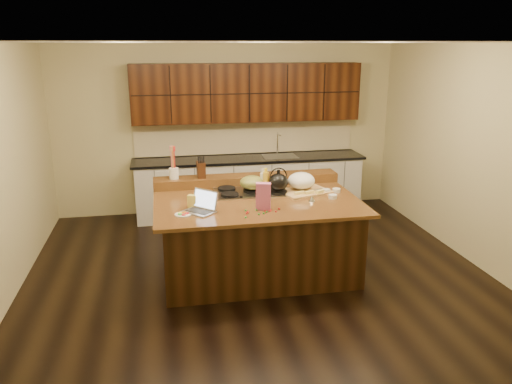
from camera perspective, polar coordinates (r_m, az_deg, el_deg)
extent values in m
cube|color=black|center=(6.22, 0.09, -9.04)|extent=(5.50, 5.00, 0.01)
cube|color=silver|center=(5.61, 0.10, 16.79)|extent=(5.50, 5.00, 0.01)
cube|color=#C1B787|center=(8.19, -3.27, 7.17)|extent=(5.50, 0.01, 2.70)
cube|color=#C1B787|center=(3.45, 8.08, -6.30)|extent=(5.50, 0.01, 2.70)
cube|color=#C1B787|center=(5.91, -27.14, 1.68)|extent=(0.01, 5.00, 2.70)
cube|color=#C1B787|center=(6.84, 23.46, 3.94)|extent=(0.01, 5.00, 2.70)
cube|color=black|center=(6.04, 0.09, -5.23)|extent=(2.22, 1.42, 0.88)
cube|color=black|center=(5.89, 0.09, -1.07)|extent=(2.40, 1.60, 0.04)
cube|color=black|center=(6.53, -1.08, 1.43)|extent=(2.40, 0.30, 0.12)
cube|color=gray|center=(6.16, -0.44, -0.02)|extent=(0.92, 0.52, 0.02)
cylinder|color=black|center=(6.23, -3.37, 0.37)|extent=(0.22, 0.22, 0.03)
cylinder|color=black|center=(6.34, 2.02, 0.65)|extent=(0.22, 0.22, 0.03)
cylinder|color=black|center=(5.99, -3.04, -0.31)|extent=(0.22, 0.22, 0.03)
cylinder|color=black|center=(6.09, 2.56, -0.01)|extent=(0.22, 0.22, 0.03)
cylinder|color=black|center=(6.15, -0.44, 0.18)|extent=(0.22, 0.22, 0.03)
cube|color=silver|center=(8.11, -0.75, 0.58)|extent=(3.60, 0.62, 0.90)
cube|color=black|center=(8.00, -0.76, 3.82)|extent=(3.70, 0.66, 0.04)
cube|color=gray|center=(8.09, 2.74, 4.07)|extent=(0.55, 0.42, 0.01)
cylinder|color=gray|center=(8.23, 2.46, 5.59)|extent=(0.02, 0.02, 0.36)
cube|color=black|center=(7.98, -0.98, 11.29)|extent=(3.60, 0.34, 0.90)
cube|color=#C1B787|center=(8.24, -1.15, 6.19)|extent=(3.60, 0.03, 0.50)
ellipsoid|color=black|center=(6.06, 2.57, 1.13)|extent=(0.28, 0.28, 0.22)
ellipsoid|color=olive|center=(6.13, -0.44, 1.09)|extent=(0.36, 0.36, 0.17)
cube|color=#B7B7BC|center=(5.47, -6.56, -2.27)|extent=(0.39, 0.39, 0.02)
cube|color=black|center=(5.47, -6.56, -2.17)|extent=(0.29, 0.29, 0.00)
cube|color=#B7B7BC|center=(5.51, -5.83, -0.82)|extent=(0.28, 0.28, 0.21)
cube|color=silver|center=(5.51, -5.87, -0.83)|extent=(0.25, 0.25, 0.18)
cylinder|color=yellow|center=(6.08, 1.12, 1.04)|extent=(0.09, 0.09, 0.27)
cylinder|color=silver|center=(6.13, 0.76, 1.05)|extent=(0.08, 0.08, 0.25)
cube|color=tan|center=(6.19, 5.57, 0.05)|extent=(0.68, 0.58, 0.03)
ellipsoid|color=white|center=(6.23, 5.20, 1.29)|extent=(0.34, 0.34, 0.21)
cube|color=#EDD872|center=(6.02, 4.98, -0.10)|extent=(0.13, 0.03, 0.03)
cube|color=#EDD872|center=(6.06, 6.14, -0.03)|extent=(0.13, 0.03, 0.03)
cube|color=#EDD872|center=(6.09, 7.28, 0.03)|extent=(0.13, 0.03, 0.03)
cylinder|color=gray|center=(6.20, 6.76, 0.23)|extent=(0.22, 0.09, 0.01)
cylinder|color=white|center=(6.00, 8.76, -0.50)|extent=(0.12, 0.12, 0.04)
cylinder|color=white|center=(6.26, 9.17, 0.19)|extent=(0.13, 0.13, 0.04)
cylinder|color=white|center=(6.21, 8.03, 0.12)|extent=(0.12, 0.12, 0.04)
cylinder|color=#996B3F|center=(6.33, 5.23, 0.73)|extent=(0.28, 0.28, 0.09)
cone|color=silver|center=(5.85, 6.40, -0.73)|extent=(0.09, 0.09, 0.07)
cube|color=#BA578B|center=(5.49, 0.84, -0.50)|extent=(0.18, 0.12, 0.30)
cylinder|color=white|center=(5.41, -8.33, -2.56)|extent=(0.20, 0.20, 0.01)
cube|color=#E4CC50|center=(5.64, -7.27, -1.05)|extent=(0.12, 0.10, 0.14)
cylinder|color=white|center=(6.41, -9.37, 2.12)|extent=(0.13, 0.13, 0.14)
cube|color=black|center=(6.41, -6.30, 2.55)|extent=(0.11, 0.17, 0.20)
ellipsoid|color=red|center=(5.42, -0.94, -2.31)|extent=(0.02, 0.02, 0.02)
ellipsoid|color=#198C26|center=(5.49, 0.06, -2.06)|extent=(0.02, 0.02, 0.02)
ellipsoid|color=red|center=(5.46, 1.61, -2.16)|extent=(0.02, 0.02, 0.02)
ellipsoid|color=#198C26|center=(5.36, 0.33, -2.53)|extent=(0.02, 0.02, 0.02)
ellipsoid|color=red|center=(5.47, 1.05, -2.14)|extent=(0.02, 0.02, 0.02)
ellipsoid|color=#198C26|center=(5.43, 1.21, -2.29)|extent=(0.02, 0.02, 0.02)
ellipsoid|color=red|center=(5.38, -1.08, -2.45)|extent=(0.02, 0.02, 0.02)
ellipsoid|color=#198C26|center=(5.38, 0.88, -2.45)|extent=(0.02, 0.02, 0.02)
ellipsoid|color=red|center=(5.48, 1.69, -2.09)|extent=(0.02, 0.02, 0.02)
ellipsoid|color=#198C26|center=(5.26, -1.19, -2.90)|extent=(0.02, 0.02, 0.02)
ellipsoid|color=red|center=(5.44, 2.29, -2.25)|extent=(0.02, 0.02, 0.02)
ellipsoid|color=#198C26|center=(5.48, -1.20, -2.11)|extent=(0.02, 0.02, 0.02)
ellipsoid|color=red|center=(5.54, 2.65, -1.93)|extent=(0.02, 0.02, 0.02)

